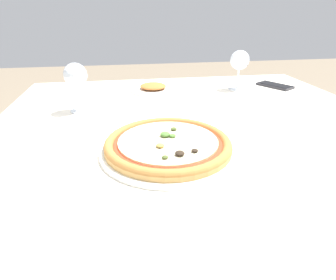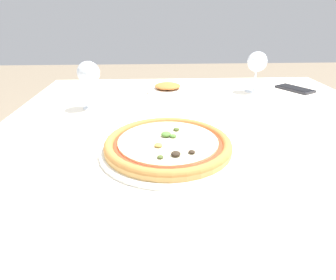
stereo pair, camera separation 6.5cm
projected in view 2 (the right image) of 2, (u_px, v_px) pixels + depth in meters
The scene contains 6 objects.
dining_table at pixel (204, 151), 0.83m from camera, with size 1.20×1.20×0.72m.
pizza_plate at pixel (168, 145), 0.66m from camera, with size 0.32×0.32×0.04m.
wine_glass_far_left at pixel (89, 74), 0.90m from camera, with size 0.07×0.07×0.16m.
wine_glass_far_right at pixel (257, 63), 1.09m from camera, with size 0.08×0.08×0.16m.
cell_phone at pixel (295, 89), 1.15m from camera, with size 0.13×0.16×0.01m.
side_plate at pixel (168, 88), 1.14m from camera, with size 0.18×0.18×0.03m.
Camera 2 is at (-0.14, -0.73, 1.03)m, focal length 30.00 mm.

